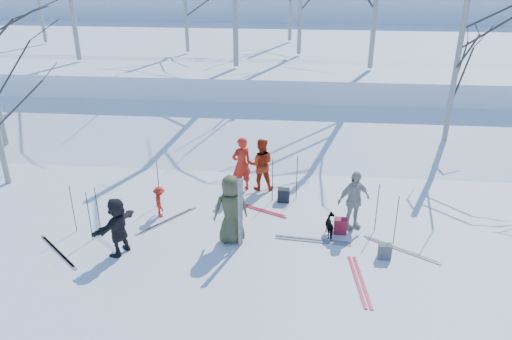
# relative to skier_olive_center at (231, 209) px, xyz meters

# --- Properties ---
(ground) EXTENTS (120.00, 120.00, 0.00)m
(ground) POSITION_rel_skier_olive_center_xyz_m (0.48, -0.02, -0.89)
(ground) COLOR white
(ground) RESTS_ON ground
(snow_ramp) EXTENTS (70.00, 9.49, 4.12)m
(snow_ramp) POSITION_rel_skier_olive_center_xyz_m (0.48, 6.98, -0.74)
(snow_ramp) COLOR white
(snow_ramp) RESTS_ON ground
(snow_plateau) EXTENTS (70.00, 18.00, 2.20)m
(snow_plateau) POSITION_rel_skier_olive_center_xyz_m (0.48, 16.98, 0.11)
(snow_plateau) COLOR white
(snow_plateau) RESTS_ON ground
(far_hill) EXTENTS (90.00, 30.00, 6.00)m
(far_hill) POSITION_rel_skier_olive_center_xyz_m (0.48, 37.98, 1.11)
(far_hill) COLOR white
(far_hill) RESTS_ON ground
(skier_olive_center) EXTENTS (1.01, 0.83, 1.78)m
(skier_olive_center) POSITION_rel_skier_olive_center_xyz_m (0.00, 0.00, 0.00)
(skier_olive_center) COLOR #45462A
(skier_olive_center) RESTS_ON ground
(skier_red_north) EXTENTS (0.74, 0.67, 1.70)m
(skier_red_north) POSITION_rel_skier_olive_center_xyz_m (-0.08, 2.85, -0.04)
(skier_red_north) COLOR red
(skier_red_north) RESTS_ON ground
(skier_redor_behind) EXTENTS (0.83, 0.67, 1.62)m
(skier_redor_behind) POSITION_rel_skier_olive_center_xyz_m (0.49, 2.98, -0.08)
(skier_redor_behind) COLOR #B1290D
(skier_redor_behind) RESTS_ON ground
(skier_red_seated) EXTENTS (0.53, 0.66, 0.89)m
(skier_red_seated) POSITION_rel_skier_olive_center_xyz_m (-2.11, 1.04, -0.45)
(skier_red_seated) COLOR red
(skier_red_seated) RESTS_ON ground
(skier_cream_east) EXTENTS (1.02, 0.80, 1.61)m
(skier_cream_east) POSITION_rel_skier_olive_center_xyz_m (3.06, 0.92, -0.08)
(skier_cream_east) COLOR beige
(skier_cream_east) RESTS_ON ground
(skier_grey_west) EXTENTS (0.93, 1.42, 1.47)m
(skier_grey_west) POSITION_rel_skier_olive_center_xyz_m (-2.60, -0.80, -0.16)
(skier_grey_west) COLOR black
(skier_grey_west) RESTS_ON ground
(dog) EXTENTS (0.40, 0.68, 0.54)m
(dog) POSITION_rel_skier_olive_center_xyz_m (2.50, 0.47, -0.62)
(dog) COLOR black
(dog) RESTS_ON ground
(upright_ski_left) EXTENTS (0.10, 0.16, 1.90)m
(upright_ski_left) POSITION_rel_skier_olive_center_xyz_m (0.24, -0.29, 0.06)
(upright_ski_left) COLOR silver
(upright_ski_left) RESTS_ON ground
(upright_ski_right) EXTENTS (0.13, 0.23, 1.89)m
(upright_ski_right) POSITION_rel_skier_olive_center_xyz_m (0.28, -0.25, 0.06)
(upright_ski_right) COLOR silver
(upright_ski_right) RESTS_ON ground
(ski_pair_a) EXTENTS (1.92, 2.08, 0.02)m
(ski_pair_a) POSITION_rel_skier_olive_center_xyz_m (4.19, -0.06, -0.88)
(ski_pair_a) COLOR silver
(ski_pair_a) RESTS_ON ground
(ski_pair_b) EXTENTS (0.61, 1.94, 0.02)m
(ski_pair_b) POSITION_rel_skier_olive_center_xyz_m (3.06, -1.42, -0.88)
(ski_pair_b) COLOR red
(ski_pair_b) RESTS_ON ground
(ski_pair_c) EXTENTS (2.02, 2.09, 0.02)m
(ski_pair_c) POSITION_rel_skier_olive_center_xyz_m (-1.88, 0.78, -0.88)
(ski_pair_c) COLOR silver
(ski_pair_c) RESTS_ON ground
(ski_pair_d) EXTENTS (2.09, 2.10, 0.02)m
(ski_pair_d) POSITION_rel_skier_olive_center_xyz_m (-4.14, -0.92, -0.88)
(ski_pair_d) COLOR silver
(ski_pair_d) RESTS_ON ground
(ski_pair_e) EXTENTS (1.68, 2.06, 0.02)m
(ski_pair_e) POSITION_rel_skier_olive_center_xyz_m (0.45, 1.69, -0.88)
(ski_pair_e) COLOR red
(ski_pair_e) RESTS_ON ground
(ski_pair_f) EXTENTS (0.56, 1.94, 0.02)m
(ski_pair_f) POSITION_rel_skier_olive_center_xyz_m (2.04, 0.17, -0.88)
(ski_pair_f) COLOR silver
(ski_pair_f) RESTS_ON ground
(ski_pole_a) EXTENTS (0.02, 0.02, 1.34)m
(ski_pole_a) POSITION_rel_skier_olive_center_xyz_m (4.04, 0.21, -0.22)
(ski_pole_a) COLOR black
(ski_pole_a) RESTS_ON ground
(ski_pole_b) EXTENTS (0.02, 0.02, 1.34)m
(ski_pole_b) POSITION_rel_skier_olive_center_xyz_m (3.65, 0.80, -0.22)
(ski_pole_b) COLOR black
(ski_pole_b) RESTS_ON ground
(ski_pole_c) EXTENTS (0.02, 0.02, 1.34)m
(ski_pole_c) POSITION_rel_skier_olive_center_xyz_m (-4.09, 0.05, -0.22)
(ski_pole_c) COLOR black
(ski_pole_c) RESTS_ON ground
(ski_pole_d) EXTENTS (0.02, 0.02, 1.34)m
(ski_pole_d) POSITION_rel_skier_olive_center_xyz_m (-3.40, -0.03, -0.22)
(ski_pole_d) COLOR black
(ski_pole_d) RESTS_ON ground
(ski_pole_e) EXTENTS (0.02, 0.02, 1.34)m
(ski_pole_e) POSITION_rel_skier_olive_center_xyz_m (1.58, 2.46, -0.22)
(ski_pole_e) COLOR black
(ski_pole_e) RESTS_ON ground
(ski_pole_f) EXTENTS (0.02, 0.02, 1.34)m
(ski_pole_f) POSITION_rel_skier_olive_center_xyz_m (-3.51, -0.30, -0.22)
(ski_pole_f) COLOR black
(ski_pole_f) RESTS_ON ground
(ski_pole_g) EXTENTS (0.02, 0.02, 1.34)m
(ski_pole_g) POSITION_rel_skier_olive_center_xyz_m (0.88, 2.23, -0.22)
(ski_pole_g) COLOR black
(ski_pole_g) RESTS_ON ground
(ski_pole_h) EXTENTS (0.02, 0.02, 1.34)m
(ski_pole_h) POSITION_rel_skier_olive_center_xyz_m (-2.32, 1.72, -0.22)
(ski_pole_h) COLOR black
(ski_pole_h) RESTS_ON ground
(backpack_red) EXTENTS (0.32, 0.22, 0.42)m
(backpack_red) POSITION_rel_skier_olive_center_xyz_m (2.74, 0.60, -0.68)
(backpack_red) COLOR #A3192F
(backpack_red) RESTS_ON ground
(backpack_grey) EXTENTS (0.30, 0.20, 0.38)m
(backpack_grey) POSITION_rel_skier_olive_center_xyz_m (3.72, -0.45, -0.70)
(backpack_grey) COLOR #53545A
(backpack_grey) RESTS_ON ground
(backpack_dark) EXTENTS (0.34, 0.24, 0.40)m
(backpack_dark) POSITION_rel_skier_olive_center_xyz_m (1.21, 2.21, -0.69)
(backpack_dark) COLOR black
(backpack_dark) RESTS_ON ground
(birch_plateau_b) EXTENTS (3.80, 3.80, 4.57)m
(birch_plateau_b) POSITION_rel_skier_olive_center_xyz_m (-3.81, 12.76, 3.59)
(birch_plateau_b) COLOR silver
(birch_plateau_b) RESTS_ON snow_plateau
(birch_edge_e) EXTENTS (4.29, 4.29, 5.27)m
(birch_edge_e) POSITION_rel_skier_olive_center_xyz_m (6.64, 6.13, 1.74)
(birch_edge_e) COLOR silver
(birch_edge_e) RESTS_ON ground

